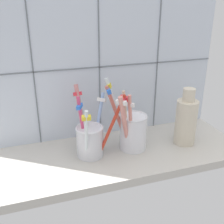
{
  "coord_description": "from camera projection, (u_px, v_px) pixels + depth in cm",
  "views": [
    {
      "loc": [
        -18.41,
        -54.83,
        37.15
      ],
      "look_at": [
        0.0,
        0.93,
        12.38
      ],
      "focal_mm": 44.66,
      "sensor_mm": 36.0,
      "label": 1
    }
  ],
  "objects": [
    {
      "name": "counter_slab",
      "position": [
        113.0,
        157.0,
        0.67
      ],
      "size": [
        64.0,
        22.0,
        2.0
      ],
      "primitive_type": "cube",
      "color": "#BCB7AD",
      "rests_on": "ground"
    },
    {
      "name": "tile_wall_back",
      "position": [
        98.0,
        58.0,
        0.69
      ],
      "size": [
        64.0,
        2.2,
        45.0
      ],
      "color": "silver",
      "rests_on": "ground"
    },
    {
      "name": "toothbrush_cup_left",
      "position": [
        90.0,
        138.0,
        0.65
      ],
      "size": [
        10.86,
        13.55,
        15.87
      ],
      "color": "silver",
      "rests_on": "counter_slab"
    },
    {
      "name": "toothbrush_cup_right",
      "position": [
        132.0,
        129.0,
        0.67
      ],
      "size": [
        10.26,
        8.39,
        17.86
      ],
      "color": "white",
      "rests_on": "counter_slab"
    },
    {
      "name": "ceramic_vase",
      "position": [
        186.0,
        120.0,
        0.69
      ],
      "size": [
        5.3,
        5.3,
        14.58
      ],
      "color": "beige",
      "rests_on": "counter_slab"
    }
  ]
}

